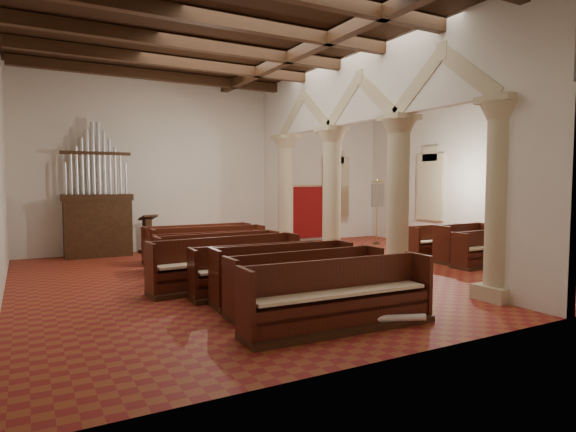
# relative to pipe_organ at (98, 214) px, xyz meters

# --- Properties ---
(floor) EXTENTS (14.00, 14.00, 0.00)m
(floor) POSITION_rel_pipe_organ_xyz_m (4.50, -5.50, -1.37)
(floor) COLOR brown
(floor) RESTS_ON ground
(ceiling) EXTENTS (14.00, 14.00, 0.00)m
(ceiling) POSITION_rel_pipe_organ_xyz_m (4.50, -5.50, 4.63)
(ceiling) COLOR black
(ceiling) RESTS_ON wall_back
(wall_back) EXTENTS (14.00, 0.02, 6.00)m
(wall_back) POSITION_rel_pipe_organ_xyz_m (4.50, 0.50, 1.63)
(wall_back) COLOR silver
(wall_back) RESTS_ON floor
(wall_front) EXTENTS (14.00, 0.02, 6.00)m
(wall_front) POSITION_rel_pipe_organ_xyz_m (4.50, -11.50, 1.63)
(wall_front) COLOR silver
(wall_front) RESTS_ON floor
(wall_right) EXTENTS (0.02, 12.00, 6.00)m
(wall_right) POSITION_rel_pipe_organ_xyz_m (11.50, -5.50, 1.63)
(wall_right) COLOR silver
(wall_right) RESTS_ON floor
(ceiling_beams) EXTENTS (13.80, 11.80, 0.30)m
(ceiling_beams) POSITION_rel_pipe_organ_xyz_m (4.50, -5.50, 4.45)
(ceiling_beams) COLOR #3F2514
(ceiling_beams) RESTS_ON wall_back
(arcade) EXTENTS (0.90, 11.90, 6.00)m
(arcade) POSITION_rel_pipe_organ_xyz_m (6.30, -5.50, 2.19)
(arcade) COLOR tan
(arcade) RESTS_ON floor
(window_right_a) EXTENTS (0.03, 1.00, 2.20)m
(window_right_a) POSITION_rel_pipe_organ_xyz_m (11.48, -7.00, 0.83)
(window_right_a) COLOR #34755F
(window_right_a) RESTS_ON wall_right
(window_right_b) EXTENTS (0.03, 1.00, 2.20)m
(window_right_b) POSITION_rel_pipe_organ_xyz_m (11.48, -3.00, 0.83)
(window_right_b) COLOR #34755F
(window_right_b) RESTS_ON wall_right
(window_back) EXTENTS (1.00, 0.03, 2.20)m
(window_back) POSITION_rel_pipe_organ_xyz_m (9.50, 0.48, 0.83)
(window_back) COLOR #34755F
(window_back) RESTS_ON wall_back
(pipe_organ) EXTENTS (2.10, 0.85, 4.40)m
(pipe_organ) POSITION_rel_pipe_organ_xyz_m (0.00, 0.00, 0.00)
(pipe_organ) COLOR #3F2514
(pipe_organ) RESTS_ON floor
(lectern) EXTENTS (0.62, 0.65, 1.31)m
(lectern) POSITION_rel_pipe_organ_xyz_m (1.55, -0.01, -0.83)
(lectern) COLOR #362511
(lectern) RESTS_ON floor
(dossal_curtain) EXTENTS (1.80, 0.07, 2.17)m
(dossal_curtain) POSITION_rel_pipe_organ_xyz_m (8.00, 0.42, -0.21)
(dossal_curtain) COLOR maroon
(dossal_curtain) RESTS_ON floor
(processional_banner) EXTENTS (0.58, 0.73, 2.51)m
(processional_banner) POSITION_rel_pipe_organ_xyz_m (9.83, -1.88, -0.55)
(processional_banner) COLOR #3F2514
(processional_banner) RESTS_ON floor
(hymnal_box_a) EXTENTS (0.32, 0.28, 0.28)m
(hymnal_box_a) POSITION_rel_pipe_organ_xyz_m (2.84, -10.11, -1.13)
(hymnal_box_a) COLOR #16319A
(hymnal_box_a) RESTS_ON floor
(hymnal_box_b) EXTENTS (0.33, 0.28, 0.32)m
(hymnal_box_b) POSITION_rel_pipe_organ_xyz_m (3.01, -7.67, -1.11)
(hymnal_box_b) COLOR navy
(hymnal_box_b) RESTS_ON floor
(hymnal_box_c) EXTENTS (0.39, 0.36, 0.32)m
(hymnal_box_c) POSITION_rel_pipe_organ_xyz_m (4.02, -6.10, -1.11)
(hymnal_box_c) COLOR navy
(hymnal_box_c) RESTS_ON floor
(tube_heater_a) EXTENTS (1.11, 0.53, 0.11)m
(tube_heater_a) POSITION_rel_pipe_organ_xyz_m (3.15, -10.43, -1.21)
(tube_heater_a) COLOR white
(tube_heater_a) RESTS_ON floor
(tube_heater_b) EXTENTS (0.94, 0.19, 0.09)m
(tube_heater_b) POSITION_rel_pipe_organ_xyz_m (2.66, -9.92, -1.21)
(tube_heater_b) COLOR silver
(tube_heater_b) RESTS_ON floor
(nave_pew_0) EXTENTS (3.37, 0.88, 1.12)m
(nave_pew_0) POSITION_rel_pipe_organ_xyz_m (2.37, -10.09, -1.00)
(nave_pew_0) COLOR #3F2514
(nave_pew_0) RESTS_ON floor
(nave_pew_1) EXTENTS (3.15, 0.76, 1.10)m
(nave_pew_1) POSITION_rel_pipe_organ_xyz_m (2.52, -8.83, -1.01)
(nave_pew_1) COLOR #3F2514
(nave_pew_1) RESTS_ON floor
(nave_pew_2) EXTENTS (2.92, 0.88, 1.14)m
(nave_pew_2) POSITION_rel_pipe_organ_xyz_m (2.44, -8.02, -0.99)
(nave_pew_2) COLOR #3F2514
(nave_pew_2) RESTS_ON floor
(nave_pew_3) EXTENTS (2.93, 0.88, 1.06)m
(nave_pew_3) POSITION_rel_pipe_organ_xyz_m (2.25, -7.28, -1.02)
(nave_pew_3) COLOR #3F2514
(nave_pew_3) RESTS_ON floor
(nave_pew_4) EXTENTS (3.56, 0.98, 1.15)m
(nave_pew_4) POSITION_rel_pipe_organ_xyz_m (1.90, -6.36, -0.99)
(nave_pew_4) COLOR #3F2514
(nave_pew_4) RESTS_ON floor
(nave_pew_5) EXTENTS (3.19, 0.85, 1.09)m
(nave_pew_5) POSITION_rel_pipe_organ_xyz_m (2.19, -5.05, -1.01)
(nave_pew_5) COLOR #3F2514
(nave_pew_5) RESTS_ON floor
(nave_pew_6) EXTENTS (2.93, 0.86, 1.03)m
(nave_pew_6) POSITION_rel_pipe_organ_xyz_m (2.25, -4.14, -1.03)
(nave_pew_6) COLOR #3F2514
(nave_pew_6) RESTS_ON floor
(nave_pew_7) EXTENTS (3.19, 0.91, 1.13)m
(nave_pew_7) POSITION_rel_pipe_organ_xyz_m (2.47, -3.55, -1.00)
(nave_pew_7) COLOR #3F2514
(nave_pew_7) RESTS_ON floor
(nave_pew_8) EXTENTS (3.22, 0.75, 1.10)m
(nave_pew_8) POSITION_rel_pipe_organ_xyz_m (2.51, -2.45, -1.01)
(nave_pew_8) COLOR #3F2514
(nave_pew_8) RESTS_ON floor
(aisle_pew_0) EXTENTS (1.75, 0.71, 1.01)m
(aisle_pew_0) POSITION_rel_pipe_organ_xyz_m (9.13, -7.26, -1.03)
(aisle_pew_0) COLOR #3F2514
(aisle_pew_0) RESTS_ON floor
(aisle_pew_1) EXTENTS (1.95, 0.81, 1.13)m
(aisle_pew_1) POSITION_rel_pipe_organ_xyz_m (9.43, -6.41, -0.99)
(aisle_pew_1) COLOR #3F2514
(aisle_pew_1) RESTS_ON floor
(aisle_pew_2) EXTENTS (2.10, 0.75, 1.04)m
(aisle_pew_2) POSITION_rel_pipe_organ_xyz_m (9.26, -5.54, -1.02)
(aisle_pew_2) COLOR #3F2514
(aisle_pew_2) RESTS_ON floor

